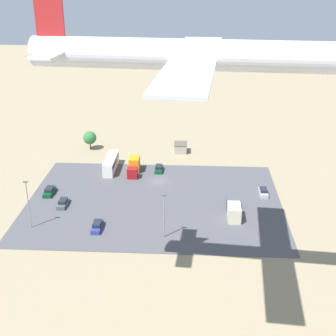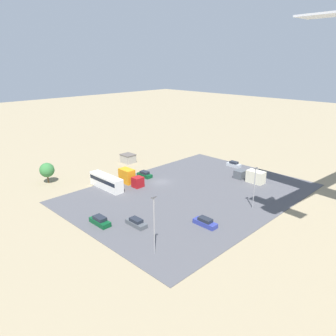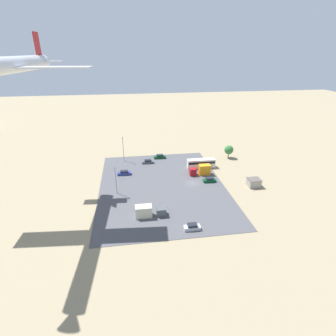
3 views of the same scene
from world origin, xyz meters
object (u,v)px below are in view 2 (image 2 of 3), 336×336
Objects in this scene: parked_truck_0 at (251,176)px; parked_truck_1 at (130,178)px; parked_car_0 at (234,164)px; parked_car_1 at (136,223)px; parked_car_2 at (205,222)px; bus at (106,181)px; parked_car_3 at (100,221)px; parked_car_4 at (145,174)px; shed_building at (128,158)px.

parked_truck_1 reaches higher than parked_truck_0.
parked_car_1 is at bearing -170.10° from parked_car_0.
parked_truck_0 reaches higher than parked_car_2.
parked_car_3 is (11.42, 14.15, -1.11)m from bus.
bus reaches higher than parked_car_1.
parked_car_4 is (-11.88, 0.29, -1.13)m from bus.
parked_car_1 is 0.96× the size of parked_car_3.
parked_car_2 is (33.83, 16.54, 0.01)m from parked_car_0.
parked_truck_0 is (-11.72, 34.93, 0.19)m from shed_building.
parked_car_1 is 1.07× the size of parked_car_4.
parked_car_3 is (47.32, 2.24, 0.02)m from parked_car_0.
parked_car_2 is (-9.06, 9.06, 0.04)m from parked_car_1.
parked_truck_1 reaches higher than parked_car_3.
parked_truck_1 is at bearing 35.99° from parked_car_3.
parked_truck_0 is at bearing -166.27° from parked_car_2.
parked_car_2 is at bearing -153.94° from parked_car_0.
shed_building is 31.31m from parked_car_0.
parked_car_0 is 0.91× the size of parked_car_1.
shed_building is at bearing -142.50° from bus.
parked_car_2 is at bearing -166.27° from parked_truck_0.
parked_truck_1 is at bearing -167.92° from parked_car_4.
parked_car_0 is at bearing 2.71° from parked_car_3.
bus is 37.84m from parked_car_0.
parked_car_4 is (24.02, -11.62, 0.00)m from parked_car_0.
parked_truck_1 is (-3.84, -26.89, 0.99)m from parked_car_2.
parked_car_2 is (-2.07, 28.46, -1.13)m from bus.
bus reaches higher than shed_building.
parked_car_1 is 22.03m from parked_truck_1.
parked_car_3 reaches higher than parked_car_4.
parked_car_4 is (-23.30, -13.86, -0.02)m from parked_car_3.
bus is 2.45× the size of parked_car_4.
parked_car_3 is at bearing 35.99° from parked_truck_1.
parked_truck_0 is (7.31, 10.06, 0.78)m from parked_car_0.
parked_truck_0 is (-40.01, 7.82, 0.75)m from parked_car_3.
parked_car_3 is at bearing 43.78° from shed_building.
parked_car_2 is 0.59× the size of parked_truck_0.
parked_truck_0 reaches higher than parked_car_0.
parked_car_3 is at bearing 51.12° from bus.
parked_car_4 is at bearing 154.18° from parked_car_0.
shed_building is 0.90× the size of parked_car_1.
parked_car_3 is 21.44m from parked_truck_1.
parked_car_2 is 1.00× the size of parked_car_3.
shed_building is 0.96× the size of parked_car_4.
parked_car_0 is 0.87× the size of parked_car_2.
parked_car_4 is at bearing 45.36° from parked_car_1.
parked_car_3 is 40.77m from parked_truck_0.
parked_car_1 is at bearing -49.80° from parked_car_3.
parked_truck_1 reaches higher than shed_building.
shed_building is 21.28m from bus.
shed_building is 14.16m from parked_car_4.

